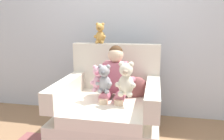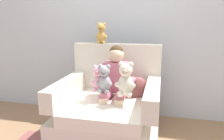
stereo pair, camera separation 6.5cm
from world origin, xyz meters
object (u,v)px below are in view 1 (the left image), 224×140
object	(u,v)px
plush_grey	(104,79)
throw_pillow	(136,88)
plush_pink	(98,79)
seated_child	(115,80)
plush_cream	(126,80)
plush_honey_on_backrest	(100,34)
armchair	(110,110)

from	to	relation	value
plush_grey	throw_pillow	bearing A→B (deg)	45.34
plush_pink	plush_grey	bearing A→B (deg)	-25.75
seated_child	plush_grey	size ratio (longest dim) A/B	2.76
plush_cream	plush_honey_on_backrest	world-z (taller)	plush_honey_on_backrest
plush_pink	plush_honey_on_backrest	size ratio (longest dim) A/B	1.12
plush_pink	throw_pillow	xyz separation A→B (m)	(0.38, 0.23, -0.14)
armchair	plush_grey	world-z (taller)	armchair
armchair	plush_pink	distance (m)	0.40
plush_cream	plush_honey_on_backrest	bearing A→B (deg)	112.66
seated_child	plush_grey	xyz separation A→B (m)	(-0.08, -0.15, 0.04)
seated_child	plush_cream	distance (m)	0.26
armchair	plush_grey	bearing A→B (deg)	-108.72
plush_grey	throw_pillow	size ratio (longest dim) A/B	1.15
plush_cream	throw_pillow	world-z (taller)	plush_cream
seated_child	throw_pillow	world-z (taller)	seated_child
plush_honey_on_backrest	throw_pillow	distance (m)	0.79
plush_pink	seated_child	bearing A→B (deg)	32.16
armchair	plush_honey_on_backrest	size ratio (longest dim) A/B	4.22
seated_child	plush_pink	size ratio (longest dim) A/B	2.91
plush_pink	throw_pillow	size ratio (longest dim) A/B	1.09
throw_pillow	plush_cream	bearing A→B (deg)	-104.38
throw_pillow	plush_pink	bearing A→B (deg)	-149.22
plush_pink	throw_pillow	bearing A→B (deg)	23.14
plush_grey	plush_cream	world-z (taller)	plush_cream
seated_child	plush_grey	distance (m)	0.17
seated_child	plush_pink	world-z (taller)	seated_child
seated_child	plush_grey	world-z (taller)	seated_child
plush_grey	plush_cream	xyz separation A→B (m)	(0.23, -0.05, 0.02)
plush_pink	plush_cream	bearing A→B (deg)	-21.82
plush_grey	throw_pillow	distance (m)	0.42
armchair	throw_pillow	bearing A→B (deg)	27.82
armchair	plush_cream	xyz separation A→B (m)	(0.20, -0.16, 0.40)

